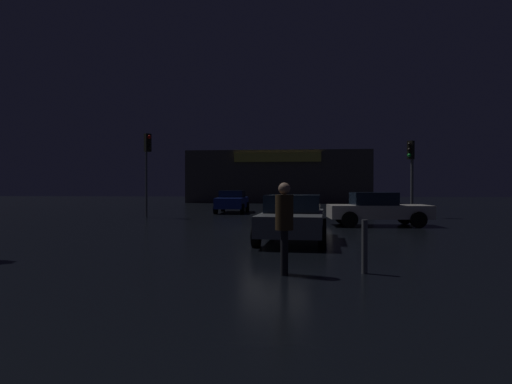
# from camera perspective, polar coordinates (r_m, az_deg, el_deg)

# --- Properties ---
(ground_plane) EXTENTS (120.00, 120.00, 0.00)m
(ground_plane) POSITION_cam_1_polar(r_m,az_deg,el_deg) (16.45, 2.41, -5.10)
(ground_plane) COLOR black
(store_building) EXTENTS (19.58, 6.42, 5.57)m
(store_building) POSITION_cam_1_polar(r_m,az_deg,el_deg) (48.09, 2.98, 1.98)
(store_building) COLOR #4C4742
(store_building) RESTS_ON ground
(traffic_signal_main) EXTENTS (0.43, 0.42, 4.55)m
(traffic_signal_main) POSITION_cam_1_polar(r_m,az_deg,el_deg) (24.28, -14.10, 4.77)
(traffic_signal_main) COLOR #595B60
(traffic_signal_main) RESTS_ON ground
(traffic_signal_cross_left) EXTENTS (0.42, 0.43, 4.17)m
(traffic_signal_cross_left) POSITION_cam_1_polar(r_m,az_deg,el_deg) (25.08, 19.74, 3.45)
(traffic_signal_cross_left) COLOR #595B60
(traffic_signal_cross_left) RESTS_ON ground
(car_near) EXTENTS (2.25, 4.53, 1.40)m
(car_near) POSITION_cam_1_polar(r_m,az_deg,el_deg) (13.30, 4.90, -3.32)
(car_near) COLOR slate
(car_near) RESTS_ON ground
(car_far) EXTENTS (1.90, 4.27, 1.44)m
(car_far) POSITION_cam_1_polar(r_m,az_deg,el_deg) (28.11, -3.14, -1.20)
(car_far) COLOR navy
(car_far) RESTS_ON ground
(car_crossing) EXTENTS (4.29, 2.19, 1.43)m
(car_crossing) POSITION_cam_1_polar(r_m,az_deg,el_deg) (19.12, 15.66, -2.13)
(car_crossing) COLOR silver
(car_crossing) RESTS_ON ground
(pedestrian) EXTENTS (0.36, 0.36, 1.73)m
(pedestrian) POSITION_cam_1_polar(r_m,az_deg,el_deg) (8.14, 3.75, -3.82)
(pedestrian) COLOR black
(pedestrian) RESTS_ON ground
(bollard_kerb_a) EXTENTS (0.11, 0.11, 1.02)m
(bollard_kerb_a) POSITION_cam_1_polar(r_m,az_deg,el_deg) (8.52, 14.10, -6.99)
(bollard_kerb_a) COLOR #595B60
(bollard_kerb_a) RESTS_ON ground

